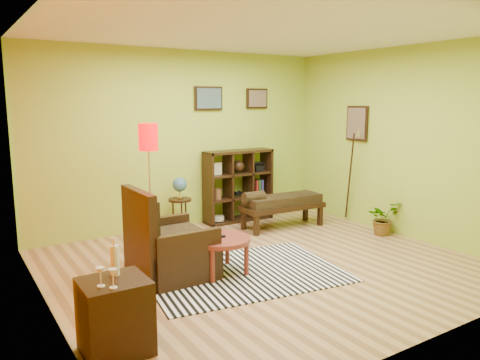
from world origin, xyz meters
TOP-DOWN VIEW (x-y plane):
  - ground at (0.00, 0.00)m, footprint 5.00×5.00m
  - room_shell at (-0.09, 0.01)m, footprint 5.04×4.54m
  - zebra_rug at (-0.38, -0.10)m, footprint 2.47×1.90m
  - coffee_table at (-0.61, 0.05)m, footprint 0.71×0.71m
  - armchair at (-1.17, 0.28)m, footprint 0.88×0.89m
  - side_cabinet at (-2.20, -1.01)m, footprint 0.52×0.47m
  - floor_lamp at (-0.97, 1.28)m, footprint 0.26×0.26m
  - globe_table at (-0.24, 1.91)m, footprint 0.35×0.35m
  - cube_shelf at (0.91, 2.03)m, footprint 1.20×0.35m
  - bench at (1.22, 1.28)m, footprint 1.41×0.57m
  - potted_plant at (2.30, 0.13)m, footprint 0.47×0.52m

SIDE VIEW (x-z plane):
  - ground at x=0.00m, z-range 0.00..0.00m
  - zebra_rug at x=-0.38m, z-range 0.00..0.01m
  - potted_plant at x=2.30m, z-range 0.00..0.40m
  - side_cabinet at x=-2.20m, z-range -0.15..0.78m
  - armchair at x=-1.17m, z-range -0.21..0.85m
  - coffee_table at x=-0.61m, z-range 0.15..0.60m
  - bench at x=1.22m, z-range 0.09..0.73m
  - cube_shelf at x=0.91m, z-range 0.00..1.20m
  - globe_table at x=-0.24m, z-range 0.22..1.08m
  - floor_lamp at x=-0.97m, z-range 0.53..2.25m
  - room_shell at x=-0.09m, z-range 0.39..3.21m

